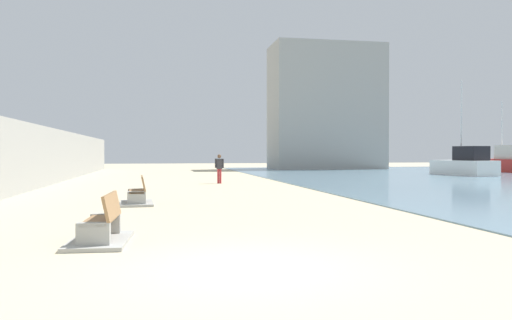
# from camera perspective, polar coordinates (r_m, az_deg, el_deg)

# --- Properties ---
(ground_plane) EXTENTS (120.00, 120.00, 0.00)m
(ground_plane) POSITION_cam_1_polar(r_m,az_deg,el_deg) (25.83, -7.92, -3.15)
(ground_plane) COLOR #C6B793
(seawall) EXTENTS (0.80, 64.00, 3.17)m
(seawall) POSITION_cam_1_polar(r_m,az_deg,el_deg) (26.47, -24.36, 0.31)
(seawall) COLOR #9E9E99
(seawall) RESTS_ON ground
(bench_near) EXTENTS (1.22, 2.16, 0.98)m
(bench_near) POSITION_cam_1_polar(r_m,az_deg,el_deg) (10.66, -16.83, -7.56)
(bench_near) COLOR #9E9E99
(bench_near) RESTS_ON ground
(bench_far) EXTENTS (1.19, 2.14, 0.98)m
(bench_far) POSITION_cam_1_polar(r_m,az_deg,el_deg) (18.17, -13.07, -4.09)
(bench_far) COLOR #9E9E99
(bench_far) RESTS_ON ground
(person_walking) EXTENTS (0.51, 0.26, 1.69)m
(person_walking) POSITION_cam_1_polar(r_m,az_deg,el_deg) (29.69, -4.10, -0.72)
(person_walking) COLOR #B22D33
(person_walking) RESTS_ON ground
(boat_nearest) EXTENTS (3.17, 5.43, 7.41)m
(boat_nearest) POSITION_cam_1_polar(r_m,az_deg,el_deg) (42.90, 22.26, -0.44)
(boat_nearest) COLOR white
(boat_nearest) RESTS_ON water_bay
(boat_mid_bay) EXTENTS (2.87, 8.10, 6.58)m
(boat_mid_bay) POSITION_cam_1_polar(r_m,az_deg,el_deg) (52.53, 26.06, -0.19)
(boat_mid_bay) COLOR red
(boat_mid_bay) RESTS_ON water_bay
(harbor_building) EXTENTS (12.00, 6.00, 13.51)m
(harbor_building) POSITION_cam_1_polar(r_m,az_deg,el_deg) (56.90, 7.79, 5.82)
(harbor_building) COLOR #9E9E99
(harbor_building) RESTS_ON ground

